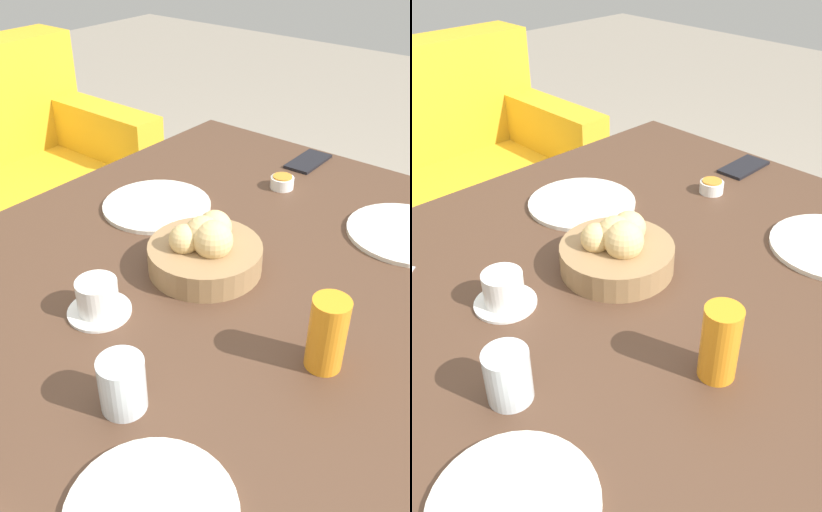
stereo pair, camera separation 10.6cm
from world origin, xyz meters
TOP-DOWN VIEW (x-y plane):
  - ground_plane at (0.00, 0.00)m, footprint 10.00×10.00m
  - dining_table at (0.00, 0.00)m, footprint 1.46×1.09m
  - bread_basket at (0.04, 0.01)m, footprint 0.23×0.23m
  - plate_near_right at (0.42, -0.26)m, footprint 0.26×0.26m
  - plate_far_center at (0.17, 0.27)m, footprint 0.26×0.26m
  - juice_glass at (-0.05, -0.30)m, footprint 0.06×0.06m
  - water_tumbler at (-0.31, -0.12)m, footprint 0.07×0.07m
  - coffee_cup at (-0.19, 0.07)m, footprint 0.12×0.12m
  - jam_bowl_honey at (0.45, 0.09)m, footprint 0.06×0.06m
  - cell_phone at (0.63, 0.11)m, footprint 0.15×0.08m

SIDE VIEW (x-z plane):
  - ground_plane at x=0.00m, z-range 0.00..0.00m
  - dining_table at x=0.00m, z-range 0.28..1.01m
  - cell_phone at x=0.63m, z-range 0.73..0.74m
  - plate_far_center at x=0.17m, z-range 0.73..0.74m
  - plate_near_right at x=0.42m, z-range 0.73..0.74m
  - jam_bowl_honey at x=0.45m, z-range 0.73..0.76m
  - coffee_cup at x=-0.19m, z-range 0.73..0.79m
  - bread_basket at x=0.04m, z-range 0.71..0.83m
  - water_tumbler at x=-0.31m, z-range 0.73..0.82m
  - juice_glass at x=-0.05m, z-range 0.73..0.86m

